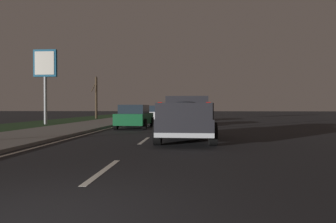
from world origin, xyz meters
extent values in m
plane|color=black|center=(27.00, 0.00, 0.00)|extent=(144.00, 144.00, 0.00)
cube|color=slate|center=(27.00, 5.70, 0.06)|extent=(108.00, 4.00, 0.12)
cube|color=#1E3819|center=(27.00, 10.70, 0.00)|extent=(108.00, 6.00, 0.01)
cube|color=silver|center=(3.06, 0.00, 0.00)|extent=(2.40, 0.14, 0.01)
cube|color=silver|center=(8.65, 0.00, 0.00)|extent=(2.40, 0.14, 0.01)
cube|color=silver|center=(15.33, 0.00, 0.00)|extent=(2.40, 0.14, 0.01)
cube|color=silver|center=(20.93, 0.00, 0.00)|extent=(2.40, 0.14, 0.01)
cube|color=silver|center=(27.52, 0.00, 0.00)|extent=(2.40, 0.14, 0.01)
cube|color=silver|center=(34.46, 0.00, 0.00)|extent=(2.40, 0.14, 0.01)
cube|color=silver|center=(40.72, 0.00, 0.00)|extent=(2.40, 0.14, 0.01)
cube|color=silver|center=(45.87, 0.00, 0.00)|extent=(2.40, 0.14, 0.01)
cube|color=silver|center=(52.58, 0.00, 0.00)|extent=(2.40, 0.14, 0.01)
cube|color=silver|center=(57.66, 0.00, 0.00)|extent=(2.40, 0.14, 0.01)
cube|color=silver|center=(64.06, 0.00, 0.00)|extent=(2.40, 0.14, 0.01)
cube|color=silver|center=(69.86, 0.00, 0.00)|extent=(2.40, 0.14, 0.01)
cube|color=silver|center=(76.44, 0.00, 0.00)|extent=(2.40, 0.14, 0.01)
cube|color=silver|center=(27.00, 3.40, 0.00)|extent=(108.00, 0.14, 0.01)
cube|color=#232328|center=(9.10, -1.75, 0.67)|extent=(5.45, 2.14, 0.60)
cube|color=#232328|center=(10.28, -1.78, 1.42)|extent=(2.21, 1.89, 0.90)
cube|color=#1E2833|center=(9.23, -1.75, 1.47)|extent=(0.08, 1.44, 0.50)
cube|color=#232328|center=(8.04, -0.78, 1.25)|extent=(3.03, 0.16, 0.56)
cube|color=#232328|center=(7.99, -2.66, 1.25)|extent=(3.03, 0.16, 0.56)
cube|color=#232328|center=(6.44, -1.68, 1.25)|extent=(0.13, 1.88, 0.56)
cube|color=silver|center=(6.44, -1.68, 0.45)|extent=(0.17, 2.00, 0.16)
cube|color=red|center=(6.47, -0.88, 1.45)|extent=(0.06, 0.14, 0.20)
cube|color=red|center=(6.43, -2.48, 1.45)|extent=(0.06, 0.14, 0.20)
ellipsoid|color=#232833|center=(8.02, -1.72, 1.29)|extent=(2.63, 1.58, 0.64)
sphere|color=silver|center=(8.53, -1.38, 1.15)|extent=(0.40, 0.40, 0.40)
sphere|color=beige|center=(7.41, -2.01, 1.13)|extent=(0.34, 0.34, 0.34)
cylinder|color=black|center=(10.90, -0.80, 0.42)|extent=(0.84, 0.28, 0.84)
cylinder|color=black|center=(10.85, -2.79, 0.42)|extent=(0.84, 0.28, 0.84)
cylinder|color=black|center=(7.34, -0.71, 0.42)|extent=(0.84, 0.28, 0.84)
cylinder|color=black|center=(7.29, -2.70, 0.42)|extent=(0.84, 0.28, 0.84)
cube|color=#14592D|center=(15.72, 1.74, 0.63)|extent=(4.43, 1.88, 0.70)
cube|color=#1E2833|center=(15.47, 1.74, 1.26)|extent=(2.49, 1.63, 0.56)
cylinder|color=black|center=(17.23, 2.61, 0.34)|extent=(0.68, 0.22, 0.68)
cylinder|color=black|center=(17.20, 0.81, 0.34)|extent=(0.68, 0.22, 0.68)
cylinder|color=black|center=(14.24, 2.67, 0.34)|extent=(0.68, 0.22, 0.68)
cylinder|color=black|center=(14.21, 0.87, 0.34)|extent=(0.68, 0.22, 0.68)
cube|color=red|center=(13.57, 1.78, 0.68)|extent=(0.11, 1.51, 0.10)
cube|color=silver|center=(23.41, 1.69, 0.63)|extent=(4.44, 1.90, 0.70)
cube|color=#1E2833|center=(23.16, 1.69, 1.26)|extent=(2.50, 1.64, 0.56)
cylinder|color=black|center=(24.93, 2.55, 0.34)|extent=(0.68, 0.22, 0.68)
cylinder|color=black|center=(24.89, 0.75, 0.34)|extent=(0.68, 0.22, 0.68)
cylinder|color=black|center=(21.93, 2.62, 0.34)|extent=(0.68, 0.22, 0.68)
cylinder|color=black|center=(21.89, 0.82, 0.34)|extent=(0.68, 0.22, 0.68)
cube|color=red|center=(21.26, 1.73, 0.68)|extent=(0.11, 1.51, 0.10)
cylinder|color=#99999E|center=(19.16, 9.78, 3.03)|extent=(0.24, 0.24, 6.06)
cube|color=navy|center=(19.16, 9.78, 4.96)|extent=(0.24, 1.90, 2.20)
cube|color=silver|center=(19.03, 9.78, 4.96)|extent=(0.04, 1.60, 1.87)
cylinder|color=#423323|center=(30.98, 9.54, 2.54)|extent=(0.28, 0.28, 5.09)
cylinder|color=#423323|center=(31.42, 9.65, 4.51)|extent=(0.97, 0.33, 1.46)
cylinder|color=#423323|center=(31.18, 9.91, 3.97)|extent=(0.48, 0.84, 1.28)
cylinder|color=#423323|center=(30.61, 9.46, 3.73)|extent=(0.81, 0.27, 1.09)
camera|label=1|loc=(-2.87, -1.85, 1.38)|focal=30.10mm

